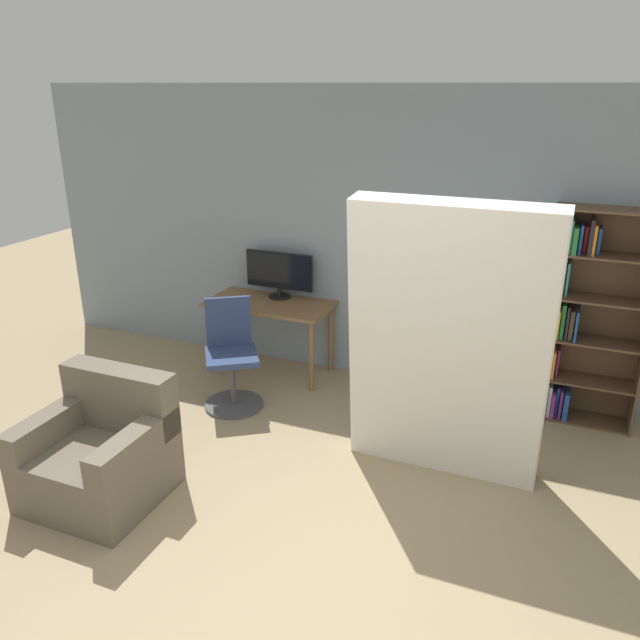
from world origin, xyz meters
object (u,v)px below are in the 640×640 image
at_px(monitor, 279,273).
at_px(armchair, 102,453).
at_px(mattress_near, 449,345).
at_px(bookshelf, 580,320).
at_px(office_chair, 232,363).

xyz_separation_m(monitor, armchair, (-0.21, -2.40, -0.66)).
bearing_deg(monitor, mattress_near, -33.01).
bearing_deg(bookshelf, office_chair, -161.80).
bearing_deg(mattress_near, bookshelf, 55.59).
xyz_separation_m(office_chair, bookshelf, (2.77, 0.91, 0.48)).
bearing_deg(office_chair, bookshelf, 18.20).
bearing_deg(armchair, monitor, 85.10).
distance_m(monitor, armchair, 2.49).
relative_size(monitor, armchair, 0.83).
xyz_separation_m(monitor, mattress_near, (1.90, -1.23, 0.03)).
height_order(monitor, bookshelf, bookshelf).
height_order(mattress_near, armchair, mattress_near).
relative_size(office_chair, bookshelf, 0.53).
bearing_deg(armchair, office_chair, 83.41).
relative_size(monitor, mattress_near, 0.35).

